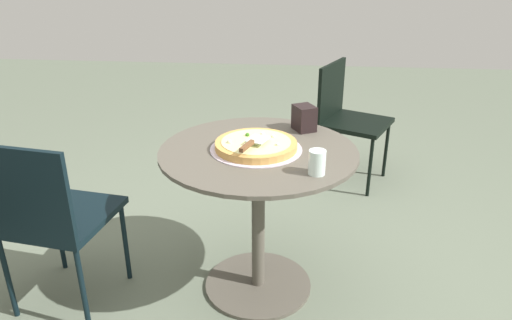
{
  "coord_description": "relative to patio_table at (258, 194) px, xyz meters",
  "views": [
    {
      "loc": [
        1.96,
        0.18,
        1.56
      ],
      "look_at": [
        0.0,
        -0.01,
        0.69
      ],
      "focal_mm": 33.8,
      "sensor_mm": 36.0,
      "label": 1
    }
  ],
  "objects": [
    {
      "name": "pizza_server",
      "position": [
        0.08,
        -0.02,
        0.28
      ],
      "size": [
        0.21,
        0.12,
        0.02
      ],
      "color": "silver",
      "rests_on": "pizza_on_tray"
    },
    {
      "name": "ground_plane",
      "position": [
        0.0,
        0.0,
        -0.52
      ],
      "size": [
        10.0,
        10.0,
        0.0
      ],
      "primitive_type": "plane",
      "color": "#616B59"
    },
    {
      "name": "patio_table",
      "position": [
        0.0,
        0.0,
        0.0
      ],
      "size": [
        0.88,
        0.88,
        0.74
      ],
      "color": "#544E44",
      "rests_on": "ground"
    },
    {
      "name": "patio_chair_near",
      "position": [
        -1.3,
        0.5,
        -0.02
      ],
      "size": [
        0.56,
        0.56,
        0.84
      ],
      "color": "black",
      "rests_on": "ground"
    },
    {
      "name": "napkin_dispenser",
      "position": [
        -0.27,
        0.2,
        0.28
      ],
      "size": [
        0.14,
        0.13,
        0.12
      ],
      "primitive_type": "cube",
      "rotation": [
        0.0,
        0.0,
        0.49
      ],
      "color": "black",
      "rests_on": "patio_table"
    },
    {
      "name": "pizza_on_tray",
      "position": [
        0.0,
        -0.01,
        0.24
      ],
      "size": [
        0.41,
        0.41,
        0.06
      ],
      "color": "silver",
      "rests_on": "patio_table"
    },
    {
      "name": "patio_chair_far",
      "position": [
        0.24,
        -0.89,
        -0.01
      ],
      "size": [
        0.5,
        0.5,
        0.87
      ],
      "color": "black",
      "rests_on": "ground"
    },
    {
      "name": "drinking_cup",
      "position": [
        0.23,
        0.25,
        0.27
      ],
      "size": [
        0.07,
        0.07,
        0.1
      ],
      "primitive_type": "cylinder",
      "color": "silver",
      "rests_on": "patio_table"
    }
  ]
}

